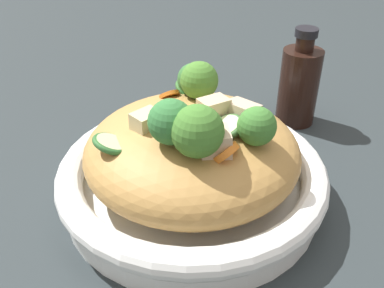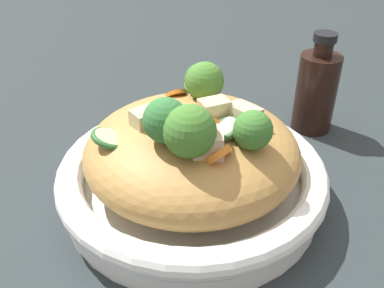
# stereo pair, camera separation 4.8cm
# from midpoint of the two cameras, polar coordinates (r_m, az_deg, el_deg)

# --- Properties ---
(ground_plane) EXTENTS (3.00, 3.00, 0.00)m
(ground_plane) POSITION_cam_midpoint_polar(r_m,az_deg,el_deg) (0.53, 2.63, -7.05)
(ground_plane) COLOR #272F31
(serving_bowl) EXTENTS (0.31, 0.31, 0.05)m
(serving_bowl) POSITION_cam_midpoint_polar(r_m,az_deg,el_deg) (0.51, 2.71, -4.66)
(serving_bowl) COLOR white
(serving_bowl) RESTS_ON ground_plane
(noodle_heap) EXTENTS (0.24, 0.24, 0.09)m
(noodle_heap) POSITION_cam_midpoint_polar(r_m,az_deg,el_deg) (0.49, 2.82, -0.96)
(noodle_heap) COLOR #AE8143
(noodle_heap) RESTS_ON serving_bowl
(broccoli_florets) EXTENTS (0.15, 0.17, 0.06)m
(broccoli_florets) POSITION_cam_midpoint_polar(r_m,az_deg,el_deg) (0.45, 3.95, 4.31)
(broccoli_florets) COLOR #92AD71
(broccoli_florets) RESTS_ON serving_bowl
(carrot_coins) EXTENTS (0.07, 0.16, 0.03)m
(carrot_coins) POSITION_cam_midpoint_polar(r_m,az_deg,el_deg) (0.45, 4.49, 1.73)
(carrot_coins) COLOR orange
(carrot_coins) RESTS_ON serving_bowl
(zucchini_slices) EXTENTS (0.20, 0.16, 0.04)m
(zucchini_slices) POSITION_cam_midpoint_polar(r_m,az_deg,el_deg) (0.48, 1.23, 3.47)
(zucchini_slices) COLOR beige
(zucchini_slices) RESTS_ON serving_bowl
(chicken_chunks) EXTENTS (0.12, 0.11, 0.03)m
(chicken_chunks) POSITION_cam_midpoint_polar(r_m,az_deg,el_deg) (0.45, 5.30, 2.61)
(chicken_chunks) COLOR #CCBC8C
(chicken_chunks) RESTS_ON serving_bowl
(soy_sauce_bottle) EXTENTS (0.06, 0.06, 0.15)m
(soy_sauce_bottle) POSITION_cam_midpoint_polar(r_m,az_deg,el_deg) (0.67, 18.16, 6.73)
(soy_sauce_bottle) COLOR black
(soy_sauce_bottle) RESTS_ON ground_plane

